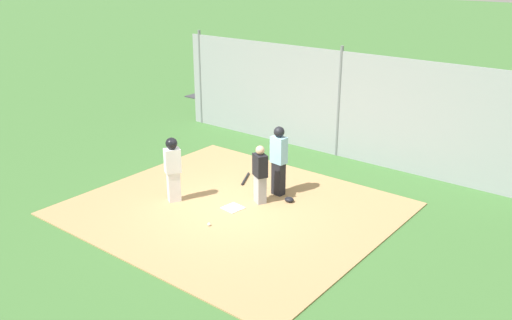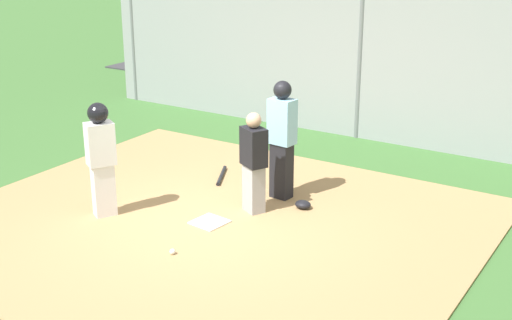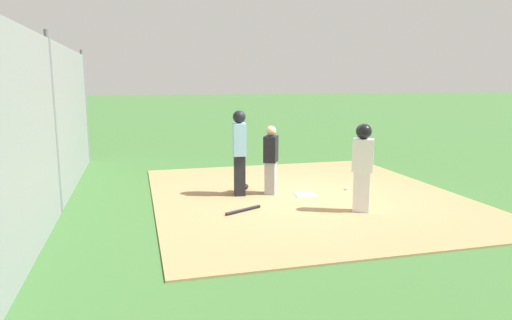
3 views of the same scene
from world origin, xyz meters
name	(u,v)px [view 3 (image 3 of 3)]	position (x,y,z in m)	size (l,w,h in m)	color
ground_plane	(305,196)	(0.00, 0.00, 0.00)	(140.00, 140.00, 0.00)	#3D6B33
dirt_infield	(305,195)	(0.00, 0.00, 0.01)	(7.20, 6.40, 0.03)	#A88456
home_plate	(305,194)	(0.00, 0.00, 0.04)	(0.44, 0.44, 0.02)	white
catcher	(271,159)	(-0.30, -0.69, 0.79)	(0.46, 0.41, 1.48)	#9E9EA3
umpire	(239,151)	(-0.36, -1.36, 0.99)	(0.41, 0.30, 1.81)	black
runner	(363,162)	(1.44, 0.57, 0.98)	(0.41, 0.46, 1.66)	silver
baseball_bat	(243,210)	(0.90, -1.58, 0.06)	(0.06, 0.06, 0.82)	black
catcher_mask	(244,186)	(-0.86, -1.15, 0.09)	(0.24, 0.20, 0.12)	black
baseball	(346,188)	(-0.17, 1.04, 0.07)	(0.07, 0.07, 0.07)	white
backstop_fence	(54,128)	(0.00, -4.92, 1.60)	(12.00, 0.10, 3.35)	#93999E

